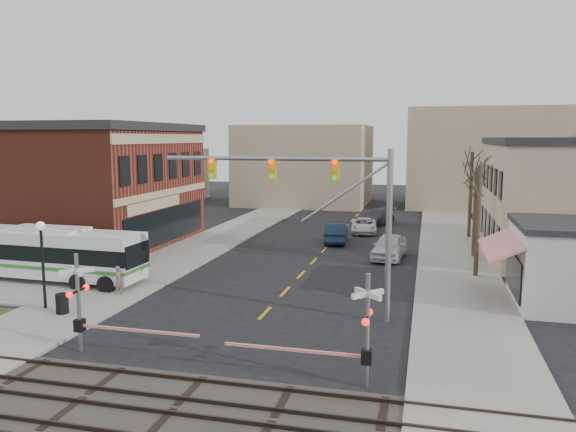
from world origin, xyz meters
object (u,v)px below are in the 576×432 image
object	(u,v)px
transit_bus	(47,253)
car_d	(376,217)
rr_crossing_east	(354,331)
street_lamp	(42,246)
traffic_signal_mast	(325,196)
rr_crossing_west	(88,305)
trash_bin	(62,304)
car_c	(364,226)
pedestrian_near	(119,280)
pedestrian_far	(116,257)
car_a	(389,247)
car_b	(336,233)

from	to	relation	value
transit_bus	car_d	distance (m)	31.86
rr_crossing_east	street_lamp	bearing A→B (deg)	163.08
traffic_signal_mast	rr_crossing_west	world-z (taller)	traffic_signal_mast
transit_bus	rr_crossing_east	world-z (taller)	rr_crossing_east
trash_bin	car_d	world-z (taller)	car_d
rr_crossing_east	car_c	size ratio (longest dim) A/B	1.19
trash_bin	car_d	distance (m)	34.59
pedestrian_near	rr_crossing_west	bearing A→B (deg)	-148.01
pedestrian_near	street_lamp	bearing A→B (deg)	153.54
car_c	street_lamp	bearing A→B (deg)	-121.74
pedestrian_far	trash_bin	bearing A→B (deg)	-126.31
rr_crossing_east	car_c	xyz separation A→B (m)	(-3.20, 31.56, -1.31)
street_lamp	car_c	distance (m)	29.71
trash_bin	car_a	xyz separation A→B (m)	(14.33, 16.84, 0.26)
rr_crossing_west	rr_crossing_east	world-z (taller)	same
car_d	pedestrian_near	size ratio (longest dim) A/B	3.47
rr_crossing_east	pedestrian_near	world-z (taller)	rr_crossing_east
trash_bin	pedestrian_far	bearing A→B (deg)	103.57
car_a	pedestrian_far	distance (m)	18.47
street_lamp	pedestrian_far	size ratio (longest dim) A/B	2.26
rr_crossing_west	car_b	size ratio (longest dim) A/B	1.16
transit_bus	rr_crossing_west	xyz separation A→B (m)	(8.83, -9.22, 0.22)
rr_crossing_west	rr_crossing_east	bearing A→B (deg)	-2.64
transit_bus	car_c	distance (m)	27.22
car_c	trash_bin	bearing A→B (deg)	-118.94
transit_bus	trash_bin	size ratio (longest dim) A/B	12.62
car_d	rr_crossing_west	bearing A→B (deg)	-80.99
transit_bus	car_b	xyz separation A→B (m)	(14.52, 16.65, -0.95)
car_c	pedestrian_far	size ratio (longest dim) A/B	2.46
car_d	street_lamp	bearing A→B (deg)	-91.29
traffic_signal_mast	car_a	xyz separation A→B (m)	(2.13, 13.97, -4.93)
traffic_signal_mast	car_c	world-z (taller)	traffic_signal_mast
rr_crossing_west	car_a	distance (m)	23.13
traffic_signal_mast	street_lamp	xyz separation A→B (m)	(-13.55, -2.35, -2.57)
car_a	car_d	world-z (taller)	car_a
rr_crossing_west	car_b	world-z (taller)	rr_crossing_west
rr_crossing_east	car_a	distance (m)	21.19
trash_bin	pedestrian_near	distance (m)	3.76
traffic_signal_mast	car_c	size ratio (longest dim) A/B	2.33
traffic_signal_mast	car_d	size ratio (longest dim) A/B	2.04
transit_bus	rr_crossing_west	world-z (taller)	rr_crossing_west
traffic_signal_mast	street_lamp	world-z (taller)	traffic_signal_mast
rr_crossing_west	car_c	distance (m)	31.96
car_d	pedestrian_far	world-z (taller)	pedestrian_far
car_b	pedestrian_near	size ratio (longest dim) A/B	3.11
car_b	pedestrian_near	distance (m)	20.41
street_lamp	pedestrian_far	bearing A→B (deg)	94.64
street_lamp	pedestrian_far	distance (m)	7.95
car_a	car_b	xyz separation A→B (m)	(-4.62, 5.20, -0.07)
rr_crossing_west	car_a	size ratio (longest dim) A/B	1.11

